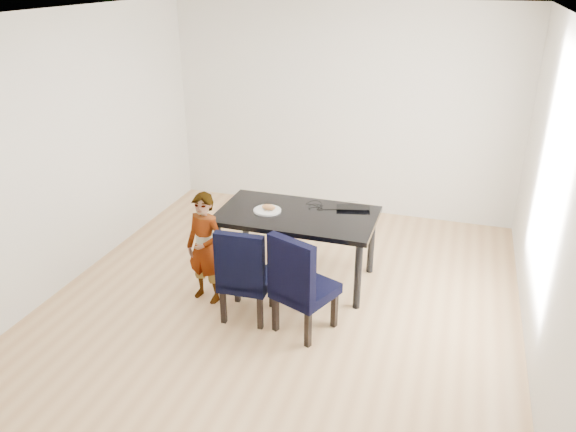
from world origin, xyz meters
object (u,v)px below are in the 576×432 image
(child, at_px, (205,248))
(laptop, at_px, (353,206))
(dining_table, at_px, (297,246))
(plate, at_px, (267,210))
(chair_right, at_px, (306,282))
(chair_left, at_px, (247,271))

(child, distance_m, laptop, 1.59)
(dining_table, relative_size, child, 1.43)
(plate, distance_m, laptop, 0.89)
(dining_table, height_order, plate, plate)
(plate, xyz_separation_m, laptop, (0.82, 0.36, 0.01))
(laptop, bearing_deg, chair_right, 68.53)
(chair_left, relative_size, child, 0.84)
(child, bearing_deg, dining_table, 53.88)
(dining_table, bearing_deg, child, -138.20)
(chair_right, height_order, child, child)
(chair_right, distance_m, child, 1.08)
(chair_right, height_order, laptop, chair_right)
(plate, bearing_deg, chair_right, -51.63)
(chair_left, height_order, chair_right, chair_right)
(child, height_order, plate, child)
(plate, bearing_deg, chair_left, -84.74)
(chair_left, bearing_deg, dining_table, 70.85)
(laptop, bearing_deg, plate, 10.56)
(chair_left, distance_m, plate, 0.82)
(dining_table, xyz_separation_m, chair_right, (0.34, -0.85, 0.11))
(chair_right, relative_size, child, 0.87)
(chair_right, xyz_separation_m, child, (-1.06, 0.20, 0.07))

